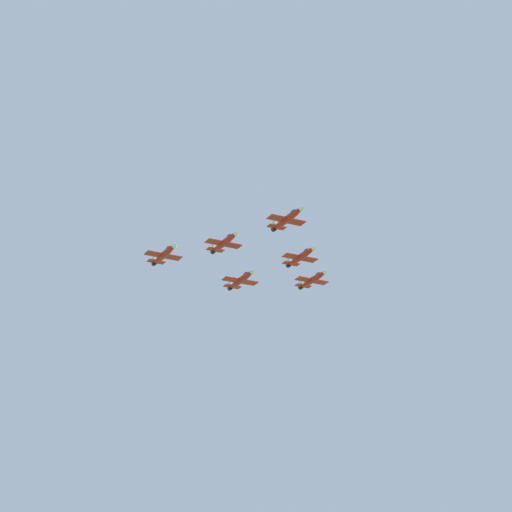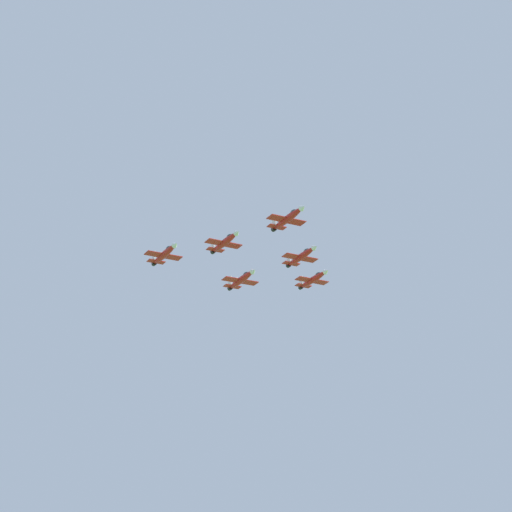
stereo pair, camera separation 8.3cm
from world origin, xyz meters
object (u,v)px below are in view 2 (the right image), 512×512
at_px(jet_right_wingman, 225,242).
at_px(jet_slot_rear, 241,280).
at_px(jet_left_outer, 313,279).
at_px(jet_right_outer, 164,254).
at_px(jet_lead, 288,218).
at_px(jet_left_wingman, 301,256).

xyz_separation_m(jet_right_wingman, jet_slot_rear, (11.16, 12.12, -3.67)).
xyz_separation_m(jet_left_outer, jet_right_outer, (-42.66, 1.70, -0.59)).
xyz_separation_m(jet_lead, jet_right_outer, (-20.33, 25.94, -4.02)).
xyz_separation_m(jet_left_wingman, jet_right_outer, (-31.49, 13.82, -0.73)).
bearing_deg(jet_right_wingman, jet_lead, 39.76).
bearing_deg(jet_right_outer, jet_left_wingman, 68.38).
bearing_deg(jet_lead, jet_right_wingman, -140.22).
height_order(jet_lead, jet_slot_rear, jet_lead).
distance_m(jet_lead, jet_left_wingman, 16.81).
xyz_separation_m(jet_right_wingman, jet_left_outer, (32.49, 11.27, 0.04)).
bearing_deg(jet_left_wingman, jet_slot_rear, -139.51).
bearing_deg(jet_right_outer, jet_lead, 40.15).
relative_size(jet_left_outer, jet_slot_rear, 0.97).
xyz_separation_m(jet_right_wingman, jet_right_outer, (-10.16, 12.97, -0.55)).
bearing_deg(jet_slot_rear, jet_left_wingman, 41.02).
bearing_deg(jet_left_wingman, jet_right_wingman, -89.88).
relative_size(jet_right_wingman, jet_slot_rear, 0.96).
height_order(jet_right_wingman, jet_left_outer, jet_left_outer).
distance_m(jet_lead, jet_left_outer, 33.14).
relative_size(jet_left_wingman, jet_right_wingman, 1.01).
distance_m(jet_lead, jet_slot_rear, 26.11).
xyz_separation_m(jet_lead, jet_right_wingman, (-10.16, 12.97, -3.47)).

